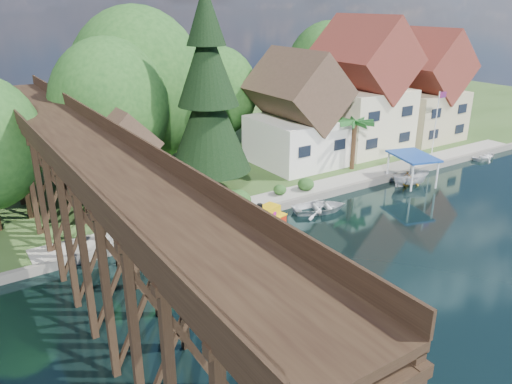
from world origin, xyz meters
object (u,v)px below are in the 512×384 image
house_center (362,94)px  boat_canopy (411,173)px  trestle_bridge (87,198)px  boat_white_b (485,155)px  house_left (296,117)px  conifer (208,98)px  palm_tree (355,124)px  tugboat (268,218)px  boat_yellow (407,177)px  house_right (421,92)px  boat_white_a (320,206)px  flagpole (437,118)px  shed (121,165)px

house_center → boat_canopy: bearing=-108.6°
trestle_bridge → boat_white_b: trestle_bridge is taller
house_left → boat_canopy: (5.52, -9.85, -3.92)m
conifer → house_left: bearing=13.3°
palm_tree → tugboat: 15.18m
palm_tree → boat_yellow: bearing=-66.7°
conifer → boat_canopy: conifer is taller
house_right → tugboat: (-28.16, -9.93, -5.16)m
trestle_bridge → boat_white_a: size_ratio=10.04×
flagpole → boat_white_a: bearing=-169.5°
conifer → palm_tree: 14.80m
house_left → boat_white_a: 12.16m
conifer → tugboat: bearing=-84.6°
trestle_bridge → boat_white_b: size_ratio=13.06×
flagpole → boat_white_a: size_ratio=1.57×
conifer → boat_white_a: bearing=-52.3°
trestle_bridge → conifer: 15.00m
shed → conifer: 8.56m
palm_tree → boat_white_a: (-8.53, -5.43, -4.43)m
conifer → palm_tree: size_ratio=3.28×
shed → boat_white_a: bearing=-33.4°
house_center → conifer: conifer is taller
house_left → shed: (-18.00, -1.50, -1.31)m
conifer → house_center: bearing=8.8°
house_right → boat_white_b: 10.20m
tugboat → trestle_bridge: bearing=-176.0°
flagpole → boat_white_b: flagpole is taller
boat_white_b → house_right: bearing=-1.2°
house_left → flagpole: size_ratio=1.60×
house_center → house_right: size_ratio=1.12×
house_left → shed: size_ratio=1.40×
conifer → boat_canopy: 19.32m
house_right → shed: bearing=-177.6°
trestle_bridge → boat_white_b: (41.58, 2.21, -5.00)m
house_left → boat_white_a: (-5.16, -9.96, -4.68)m
palm_tree → trestle_bridge: bearing=-166.6°
house_right → palm_tree: house_right is taller
house_right → palm_tree: (-14.63, -4.53, -0.89)m
house_left → palm_tree: house_left is taller
shed → conifer: bearing=-8.6°
trestle_bridge → boat_canopy: (28.52, 0.98, -4.13)m
boat_canopy → conifer: bearing=156.1°
shed → conifer: conifer is taller
house_left → shed: house_left is taller
flagpole → boat_canopy: bearing=-155.5°
flagpole → boat_white_a: 18.33m
house_right → palm_tree: 15.35m
house_right → boat_canopy: size_ratio=2.45×
palm_tree → flagpole: size_ratio=0.73×
trestle_bridge → palm_tree: size_ratio=8.79×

